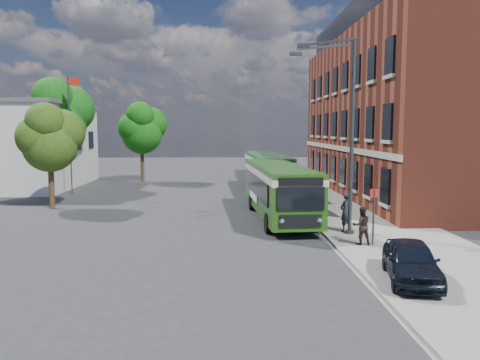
{
  "coord_description": "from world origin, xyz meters",
  "views": [
    {
      "loc": [
        -0.64,
        -23.35,
        5.02
      ],
      "look_at": [
        0.2,
        2.51,
        2.2
      ],
      "focal_mm": 35.0,
      "sensor_mm": 36.0,
      "label": 1
    }
  ],
  "objects_px": {
    "street_lamp": "(344,134)",
    "bus_front": "(278,186)",
    "bus_rear": "(267,169)",
    "parked_car": "(411,261)"
  },
  "relations": [
    {
      "from": "bus_rear",
      "to": "bus_front",
      "type": "bearing_deg",
      "value": -91.86
    },
    {
      "from": "street_lamp",
      "to": "bus_front",
      "type": "distance_m",
      "value": 6.06
    },
    {
      "from": "street_lamp",
      "to": "parked_car",
      "type": "xyz_separation_m",
      "value": [
        0.51,
        -6.88,
        -3.99
      ]
    },
    {
      "from": "bus_rear",
      "to": "street_lamp",
      "type": "bearing_deg",
      "value": -82.45
    },
    {
      "from": "bus_front",
      "to": "bus_rear",
      "type": "relative_size",
      "value": 0.95
    },
    {
      "from": "bus_front",
      "to": "street_lamp",
      "type": "bearing_deg",
      "value": -62.25
    },
    {
      "from": "street_lamp",
      "to": "bus_rear",
      "type": "height_order",
      "value": "street_lamp"
    },
    {
      "from": "street_lamp",
      "to": "bus_front",
      "type": "bearing_deg",
      "value": 117.75
    },
    {
      "from": "bus_rear",
      "to": "parked_car",
      "type": "height_order",
      "value": "bus_rear"
    },
    {
      "from": "bus_rear",
      "to": "parked_car",
      "type": "distance_m",
      "value": 22.9
    }
  ]
}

